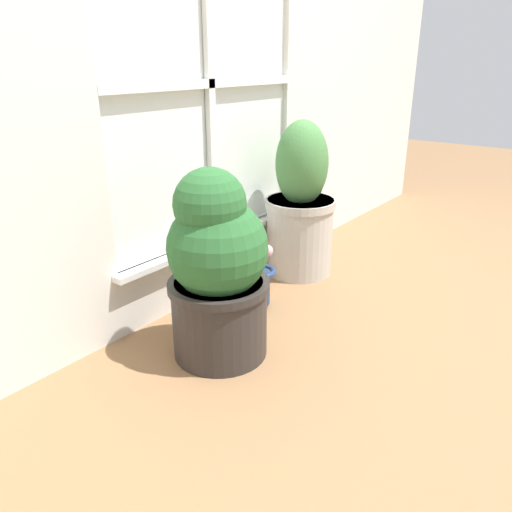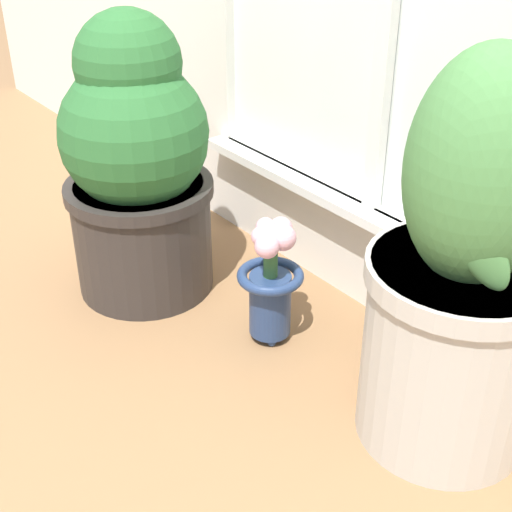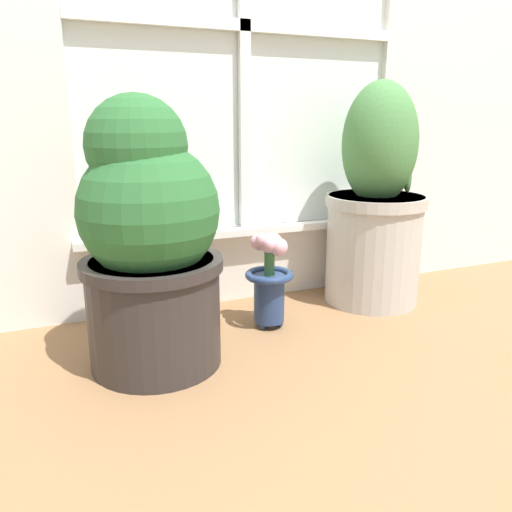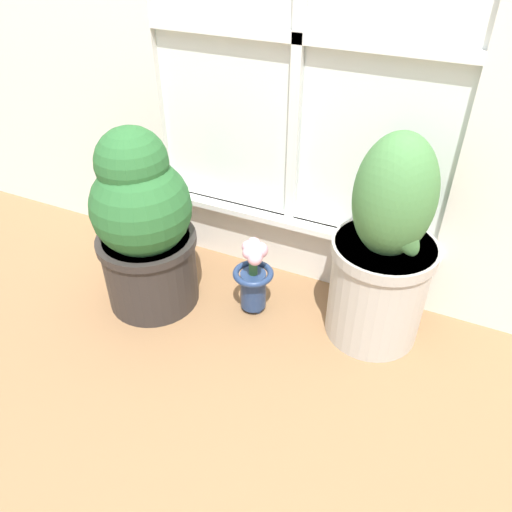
# 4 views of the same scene
# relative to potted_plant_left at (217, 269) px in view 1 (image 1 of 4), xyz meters

# --- Properties ---
(ground_plane) EXTENTS (10.00, 10.00, 0.00)m
(ground_plane) POSITION_rel_potted_plant_left_xyz_m (0.40, -0.24, -0.33)
(ground_plane) COLOR olive
(potted_plant_left) EXTENTS (0.36, 0.36, 0.69)m
(potted_plant_left) POSITION_rel_potted_plant_left_xyz_m (0.00, 0.00, 0.00)
(potted_plant_left) COLOR #2D2826
(potted_plant_left) RESTS_ON ground_plane
(potted_plant_right) EXTENTS (0.34, 0.34, 0.75)m
(potted_plant_right) POSITION_rel_potted_plant_left_xyz_m (0.80, 0.18, -0.00)
(potted_plant_right) COLOR #B7B2A8
(potted_plant_right) RESTS_ON ground_plane
(flower_vase) EXTENTS (0.15, 0.15, 0.30)m
(flower_vase) POSITION_rel_potted_plant_left_xyz_m (0.37, 0.11, -0.17)
(flower_vase) COLOR navy
(flower_vase) RESTS_ON ground_plane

